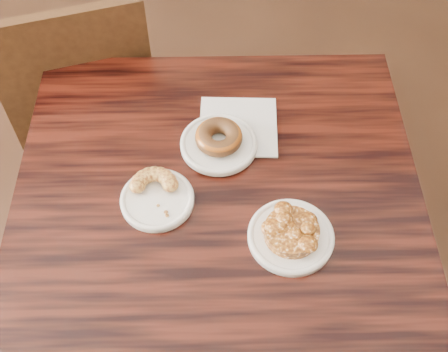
{
  "coord_description": "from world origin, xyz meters",
  "views": [
    {
      "loc": [
        -0.07,
        -0.62,
        1.73
      ],
      "look_at": [
        -0.04,
        0.05,
        0.8
      ],
      "focal_mm": 45.0,
      "sensor_mm": 36.0,
      "label": 1
    }
  ],
  "objects_px": {
    "cafe_table": "(219,276)",
    "cruller_fragment": "(156,194)",
    "chair_far": "(85,95)",
    "glazed_donut": "(219,137)",
    "apple_fritter": "(292,230)"
  },
  "relations": [
    {
      "from": "chair_far",
      "to": "glazed_donut",
      "type": "relative_size",
      "value": 8.54
    },
    {
      "from": "cafe_table",
      "to": "glazed_donut",
      "type": "distance_m",
      "value": 0.43
    },
    {
      "from": "cafe_table",
      "to": "apple_fritter",
      "type": "relative_size",
      "value": 5.97
    },
    {
      "from": "chair_far",
      "to": "cruller_fragment",
      "type": "bearing_deg",
      "value": 99.61
    },
    {
      "from": "glazed_donut",
      "to": "cruller_fragment",
      "type": "bearing_deg",
      "value": -133.77
    },
    {
      "from": "chair_far",
      "to": "cruller_fragment",
      "type": "height_order",
      "value": "chair_far"
    },
    {
      "from": "cafe_table",
      "to": "cruller_fragment",
      "type": "height_order",
      "value": "cruller_fragment"
    },
    {
      "from": "glazed_donut",
      "to": "apple_fritter",
      "type": "distance_m",
      "value": 0.27
    },
    {
      "from": "glazed_donut",
      "to": "cruller_fragment",
      "type": "distance_m",
      "value": 0.19
    },
    {
      "from": "apple_fritter",
      "to": "cruller_fragment",
      "type": "bearing_deg",
      "value": 159.48
    },
    {
      "from": "cafe_table",
      "to": "glazed_donut",
      "type": "xyz_separation_m",
      "value": [
        0.01,
        0.13,
        0.41
      ]
    },
    {
      "from": "chair_far",
      "to": "cruller_fragment",
      "type": "relative_size",
      "value": 7.87
    },
    {
      "from": "chair_far",
      "to": "apple_fritter",
      "type": "height_order",
      "value": "chair_far"
    },
    {
      "from": "apple_fritter",
      "to": "cruller_fragment",
      "type": "distance_m",
      "value": 0.29
    },
    {
      "from": "cafe_table",
      "to": "cruller_fragment",
      "type": "xyz_separation_m",
      "value": [
        -0.13,
        -0.01,
        0.4
      ]
    }
  ]
}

